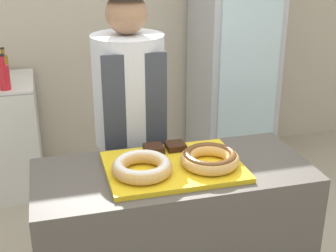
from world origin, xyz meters
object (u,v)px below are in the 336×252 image
brownie_back_right (176,146)px  beverage_fridge (233,62)px  bottle_red (4,76)px  brownie_back_left (154,149)px  baker_person (130,130)px  serving_tray (174,167)px  bottle_amber (4,63)px  donut_light_glaze (142,166)px  donut_chocolate_glaze (210,158)px

brownie_back_right → beverage_fridge: (0.95, 1.56, -0.01)m
beverage_fridge → bottle_red: size_ratio=7.18×
brownie_back_left → baker_person: bearing=97.0°
beverage_fridge → serving_tray: bearing=-120.3°
bottle_red → baker_person: bearing=-52.8°
serving_tray → bottle_amber: (-0.85, 1.97, 0.07)m
serving_tray → beverage_fridge: size_ratio=0.34×
bottle_amber → bottle_red: size_ratio=0.80×
donut_light_glaze → serving_tray: bearing=17.2°
serving_tray → beverage_fridge: bearing=59.7°
brownie_back_left → beverage_fridge: bearing=55.7°
brownie_back_right → bottle_red: bottle_red is taller
brownie_back_left → brownie_back_right: same height
donut_chocolate_glaze → brownie_back_right: size_ratio=2.94×
serving_tray → brownie_back_left: brownie_back_left is taller
brownie_back_left → baker_person: 0.39m
donut_chocolate_glaze → baker_person: 0.66m
serving_tray → donut_light_glaze: donut_light_glaze is taller
brownie_back_right → bottle_amber: (-0.91, 1.80, 0.04)m
bottle_red → brownie_back_right: bearing=-56.5°
brownie_back_left → bottle_amber: bottle_amber is taller
donut_light_glaze → brownie_back_left: size_ratio=2.94×
donut_chocolate_glaze → brownie_back_right: bearing=116.1°
brownie_back_left → bottle_red: (-0.77, 1.34, 0.06)m
donut_chocolate_glaze → bottle_amber: bottle_amber is taller
brownie_back_right → bottle_amber: 2.02m
baker_person → beverage_fridge: size_ratio=0.91×
baker_person → bottle_amber: 1.61m
donut_light_glaze → bottle_red: bearing=113.3°
beverage_fridge → bottle_red: (-1.84, -0.23, 0.07)m
beverage_fridge → bottle_amber: size_ratio=9.00×
donut_chocolate_glaze → bottle_amber: 2.26m
serving_tray → baker_person: (-0.10, 0.55, -0.02)m
bottle_red → donut_chocolate_glaze: bearing=-57.5°
donut_chocolate_glaze → bottle_amber: size_ratio=1.34×
brownie_back_left → bottle_red: size_ratio=0.36×
beverage_fridge → bottle_amber: beverage_fridge is taller
bottle_red → beverage_fridge: bearing=7.1°
serving_tray → brownie_back_right: size_ratio=6.76×
donut_chocolate_glaze → bottle_red: size_ratio=1.07×
baker_person → donut_chocolate_glaze: bearing=-66.0°
brownie_back_right → baker_person: baker_person is taller
donut_light_glaze → bottle_amber: bearing=109.0°
baker_person → beverage_fridge: bearing=46.7°
donut_chocolate_glaze → brownie_back_left: 0.31m
brownie_back_right → donut_light_glaze: bearing=-135.6°
brownie_back_left → baker_person: baker_person is taller
beverage_fridge → brownie_back_left: bearing=-124.3°
baker_person → donut_light_glaze: bearing=-95.6°
brownie_back_right → bottle_red: 1.60m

